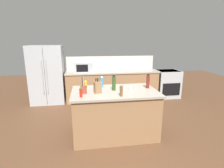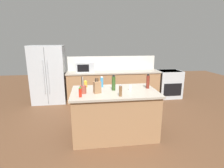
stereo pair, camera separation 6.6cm
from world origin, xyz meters
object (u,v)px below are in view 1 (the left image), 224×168
at_px(microwave, 84,67).
at_px(refrigerator, 47,75).
at_px(knife_block, 98,87).
at_px(dish_soap_bottle, 102,82).
at_px(vinegar_bottle, 148,81).
at_px(pepper_grinder, 121,91).
at_px(utensil_crock, 84,89).
at_px(hot_sauce_bottle, 81,93).
at_px(olive_oil_bottle, 114,83).
at_px(range_oven, 167,83).
at_px(honey_jar, 85,84).
at_px(salt_shaker, 130,88).

bearing_deg(microwave, refrigerator, 177.37).
distance_m(knife_block, dish_soap_bottle, 0.44).
bearing_deg(vinegar_bottle, pepper_grinder, -145.51).
relative_size(utensil_crock, hot_sauce_bottle, 1.84).
relative_size(pepper_grinder, vinegar_bottle, 0.70).
bearing_deg(knife_block, pepper_grinder, -50.89).
xyz_separation_m(microwave, dish_soap_bottle, (0.38, -1.89, -0.05)).
height_order(knife_block, olive_oil_bottle, olive_oil_bottle).
distance_m(knife_block, olive_oil_bottle, 0.37).
height_order(pepper_grinder, vinegar_bottle, vinegar_bottle).
bearing_deg(utensil_crock, range_oven, 39.19).
relative_size(refrigerator, dish_soap_bottle, 7.58).
distance_m(refrigerator, hot_sauce_bottle, 2.78).
relative_size(knife_block, pepper_grinder, 1.36).
bearing_deg(knife_block, olive_oil_bottle, 6.11).
distance_m(range_oven, dish_soap_bottle, 3.13).
xyz_separation_m(honey_jar, olive_oil_bottle, (0.56, -0.31, 0.08)).
bearing_deg(olive_oil_bottle, range_oven, 44.20).
distance_m(refrigerator, dish_soap_bottle, 2.46).
bearing_deg(dish_soap_bottle, utensil_crock, -133.27).
bearing_deg(dish_soap_bottle, honey_jar, 173.17).
bearing_deg(refrigerator, range_oven, -0.75).
xyz_separation_m(range_oven, salt_shaker, (-1.89, -2.20, 0.52)).
relative_size(range_oven, hot_sauce_bottle, 5.27).
bearing_deg(olive_oil_bottle, hot_sauce_bottle, -151.09).
bearing_deg(knife_block, utensil_crock, 157.16).
height_order(refrigerator, microwave, refrigerator).
bearing_deg(vinegar_bottle, microwave, 122.02).
distance_m(pepper_grinder, olive_oil_bottle, 0.41).
bearing_deg(refrigerator, vinegar_bottle, -41.53).
distance_m(utensil_crock, dish_soap_bottle, 0.56).
relative_size(utensil_crock, salt_shaker, 2.90).
relative_size(range_oven, microwave, 1.64).
bearing_deg(utensil_crock, olive_oil_bottle, 13.06).
bearing_deg(hot_sauce_bottle, salt_shaker, 17.44).
distance_m(microwave, pepper_grinder, 2.64).
relative_size(microwave, vinegar_bottle, 1.85).
bearing_deg(dish_soap_bottle, olive_oil_bottle, -51.46).
bearing_deg(range_oven, pepper_grinder, -130.02).
xyz_separation_m(honey_jar, hot_sauce_bottle, (-0.08, -0.66, 0.02)).
height_order(refrigerator, range_oven, refrigerator).
height_order(hot_sauce_bottle, pepper_grinder, pepper_grinder).
bearing_deg(honey_jar, pepper_grinder, -48.84).
xyz_separation_m(microwave, olive_oil_bottle, (0.60, -2.15, -0.01)).
xyz_separation_m(utensil_crock, honey_jar, (0.04, 0.45, -0.02)).
bearing_deg(salt_shaker, pepper_grinder, -126.54).
xyz_separation_m(refrigerator, pepper_grinder, (1.78, -2.61, 0.16)).
xyz_separation_m(refrigerator, vinegar_bottle, (2.44, -2.16, 0.20)).
height_order(refrigerator, pepper_grinder, refrigerator).
height_order(refrigerator, knife_block, refrigerator).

